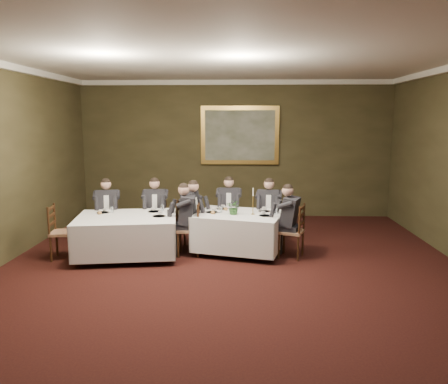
# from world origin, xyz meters

# --- Properties ---
(ground) EXTENTS (10.00, 10.00, 0.00)m
(ground) POSITION_xyz_m (0.00, 0.00, 0.00)
(ground) COLOR black
(ground) RESTS_ON ground
(ceiling) EXTENTS (8.00, 10.00, 0.10)m
(ceiling) POSITION_xyz_m (0.00, 0.00, 3.50)
(ceiling) COLOR silver
(ceiling) RESTS_ON back_wall
(back_wall) EXTENTS (8.00, 0.10, 3.50)m
(back_wall) POSITION_xyz_m (0.00, 5.00, 1.75)
(back_wall) COLOR #322D19
(back_wall) RESTS_ON ground
(front_wall) EXTENTS (8.00, 0.10, 3.50)m
(front_wall) POSITION_xyz_m (0.00, -5.00, 1.75)
(front_wall) COLOR #322D19
(front_wall) RESTS_ON ground
(crown_molding) EXTENTS (8.00, 10.00, 0.12)m
(crown_molding) POSITION_xyz_m (0.00, 0.00, 3.44)
(crown_molding) COLOR white
(crown_molding) RESTS_ON back_wall
(table_main) EXTENTS (1.85, 1.57, 0.67)m
(table_main) POSITION_xyz_m (0.12, 1.72, 0.45)
(table_main) COLOR #321A0E
(table_main) RESTS_ON ground
(table_second) EXTENTS (1.99, 1.62, 0.67)m
(table_second) POSITION_xyz_m (-1.95, 1.39, 0.45)
(table_second) COLOR #321A0E
(table_second) RESTS_ON ground
(chair_main_backleft) EXTENTS (0.44, 0.42, 1.00)m
(chair_main_backleft) POSITION_xyz_m (-0.10, 2.62, 0.28)
(chair_main_backleft) COLOR #886045
(chair_main_backleft) RESTS_ON ground
(diner_main_backleft) EXTENTS (0.42, 0.48, 1.35)m
(diner_main_backleft) POSITION_xyz_m (-0.10, 2.61, 0.51)
(diner_main_backleft) COLOR black
(diner_main_backleft) RESTS_ON chair_main_backleft
(chair_main_backright) EXTENTS (0.50, 0.49, 1.00)m
(chair_main_backright) POSITION_xyz_m (0.73, 2.41, 0.28)
(chair_main_backright) COLOR #886045
(chair_main_backright) RESTS_ON ground
(diner_main_backright) EXTENTS (0.47, 0.54, 1.35)m
(diner_main_backright) POSITION_xyz_m (0.73, 2.39, 0.51)
(diner_main_backright) COLOR black
(diner_main_backright) RESTS_ON chair_main_backright
(chair_main_endleft) EXTENTS (0.50, 0.52, 1.00)m
(chair_main_endleft) POSITION_xyz_m (-0.86, 1.97, 0.28)
(chair_main_endleft) COLOR #886045
(chair_main_endleft) RESTS_ON ground
(diner_main_endleft) EXTENTS (0.55, 0.49, 1.35)m
(diner_main_endleft) POSITION_xyz_m (-0.85, 1.97, 0.51)
(diner_main_endleft) COLOR black
(diner_main_endleft) RESTS_ON chair_main_endleft
(chair_main_endright) EXTENTS (0.55, 0.56, 1.00)m
(chair_main_endright) POSITION_xyz_m (1.09, 1.47, 0.28)
(chair_main_endright) COLOR #886045
(chair_main_endright) RESTS_ON ground
(diner_main_endright) EXTENTS (0.59, 0.54, 1.35)m
(diner_main_endright) POSITION_xyz_m (1.08, 1.47, 0.51)
(diner_main_endright) COLOR black
(diner_main_endright) RESTS_ON chair_main_endright
(chair_sec_backleft) EXTENTS (0.53, 0.51, 1.00)m
(chair_sec_backleft) POSITION_xyz_m (-2.56, 2.24, 0.28)
(chair_sec_backleft) COLOR #886045
(chair_sec_backleft) RESTS_ON ground
(diner_sec_backleft) EXTENTS (0.50, 0.56, 1.35)m
(diner_sec_backleft) POSITION_xyz_m (-2.56, 2.23, 0.51)
(diner_sec_backleft) COLOR black
(diner_sec_backleft) RESTS_ON chair_sec_backleft
(chair_sec_backright) EXTENTS (0.47, 0.45, 1.00)m
(chair_sec_backright) POSITION_xyz_m (-1.60, 2.38, 0.28)
(chair_sec_backright) COLOR #886045
(chair_sec_backright) RESTS_ON ground
(diner_sec_backright) EXTENTS (0.44, 0.51, 1.35)m
(diner_sec_backright) POSITION_xyz_m (-1.60, 2.37, 0.51)
(diner_sec_backright) COLOR black
(diner_sec_backright) RESTS_ON chair_sec_backright
(chair_sec_endright) EXTENTS (0.43, 0.45, 1.00)m
(chair_sec_endright) POSITION_xyz_m (-0.81, 1.55, 0.28)
(chair_sec_endright) COLOR #886045
(chair_sec_endright) RESTS_ON ground
(diner_sec_endright) EXTENTS (0.49, 0.43, 1.35)m
(diner_sec_endright) POSITION_xyz_m (-0.82, 1.55, 0.51)
(diner_sec_endright) COLOR black
(diner_sec_endright) RESTS_ON chair_sec_endright
(chair_sec_endleft) EXTENTS (0.47, 0.49, 1.00)m
(chair_sec_endleft) POSITION_xyz_m (-3.08, 1.22, 0.28)
(chair_sec_endleft) COLOR #886045
(chair_sec_endleft) RESTS_ON ground
(centerpiece) EXTENTS (0.33, 0.31, 0.29)m
(centerpiece) POSITION_xyz_m (0.03, 1.62, 0.91)
(centerpiece) COLOR #2D5926
(centerpiece) RESTS_ON table_main
(candlestick) EXTENTS (0.07, 0.07, 0.51)m
(candlestick) POSITION_xyz_m (0.38, 1.65, 0.95)
(candlestick) COLOR #B68E37
(candlestick) RESTS_ON table_main
(place_setting_table_main) EXTENTS (0.33, 0.31, 0.14)m
(place_setting_table_main) POSITION_xyz_m (-0.16, 2.18, 0.80)
(place_setting_table_main) COLOR white
(place_setting_table_main) RESTS_ON table_main
(place_setting_table_second) EXTENTS (0.33, 0.31, 0.14)m
(place_setting_table_second) POSITION_xyz_m (-2.43, 1.72, 0.80)
(place_setting_table_second) COLOR white
(place_setting_table_second) RESTS_ON table_second
(painting) EXTENTS (2.00, 0.09, 1.49)m
(painting) POSITION_xyz_m (0.12, 4.94, 2.12)
(painting) COLOR #E5C053
(painting) RESTS_ON back_wall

